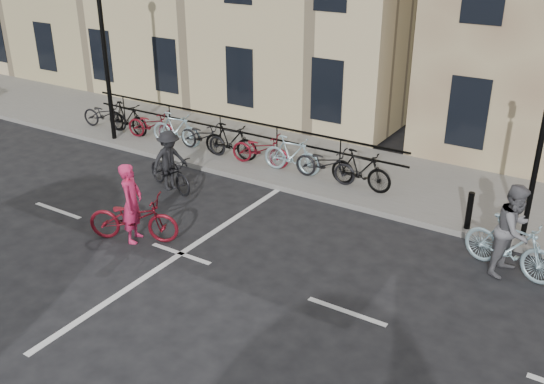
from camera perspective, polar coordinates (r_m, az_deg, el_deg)
The scene contains 9 objects.
ground at distance 13.43m, azimuth -8.56°, elevation -5.78°, with size 120.00×120.00×0.00m, color black.
sidewalk at distance 19.94m, azimuth -6.26°, elevation 4.87°, with size 46.00×4.00×0.15m, color slate.
traffic_light at distance 13.75m, azimuth 23.97°, elevation 4.30°, with size 0.18×0.30×3.90m.
lamp_post at distance 19.63m, azimuth -15.65°, elevation 14.14°, with size 0.36×0.36×5.28m.
bollard_east at distance 14.53m, azimuth 18.08°, elevation -1.68°, with size 0.14×0.14×0.90m, color black.
parked_bikes at distance 18.35m, azimuth -5.27°, elevation 5.05°, with size 11.45×1.23×1.05m.
cyclist_pink at distance 13.90m, azimuth -12.95°, elevation -2.06°, with size 2.19×1.51×1.85m.
cyclist_grey at distance 13.19m, azimuth 21.68°, elevation -4.06°, with size 2.09×1.10×1.95m.
cyclist_dark at distance 16.39m, azimuth -9.60°, elevation 2.39°, with size 1.94×1.18×1.64m.
Camera 1 is at (7.82, -8.64, 6.69)m, focal length 40.00 mm.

